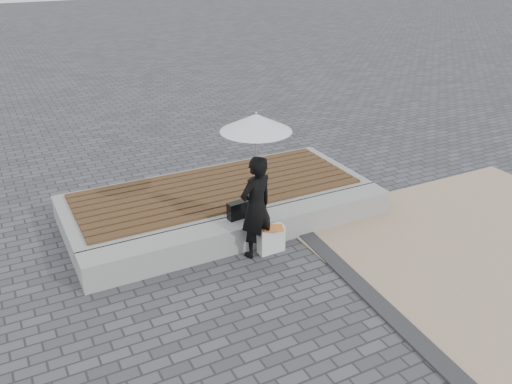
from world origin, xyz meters
The scene contains 11 objects.
ground centered at (0.00, 0.00, 0.00)m, with size 80.00×80.00×0.00m, color #49494E.
terrazzo_zone centered at (3.20, -0.50, 0.01)m, with size 5.00×5.00×0.02m, color tan.
edging_band centered at (0.75, -0.50, 0.02)m, with size 0.25×5.20×0.04m, color #2D2D30.
seating_ledge centered at (0.00, 1.60, 0.20)m, with size 5.00×0.45×0.40m, color #969691.
timber_platform centered at (0.00, 2.80, 0.20)m, with size 5.00×2.00×0.40m, color #989793.
timber_decking centered at (0.00, 2.80, 0.42)m, with size 4.60×1.80×0.04m, color brown, non-canonical shape.
woman centered at (-0.06, 1.26, 0.76)m, with size 0.56×0.37×1.53m, color black.
parasol centered at (-0.06, 1.26, 2.00)m, with size 0.96×0.96×1.22m.
handbag centered at (-0.10, 1.71, 0.53)m, with size 0.38×0.13×0.27m, color black.
canvas_tote centered at (0.17, 1.22, 0.21)m, with size 0.39×0.17×0.41m, color silver.
magazine centered at (0.17, 1.17, 0.42)m, with size 0.29×0.22×0.01m, color red.
Camera 1 is at (-3.20, -4.76, 4.18)m, focal length 37.99 mm.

